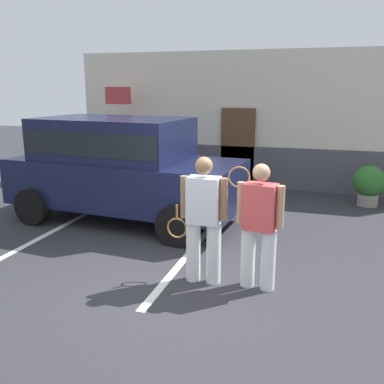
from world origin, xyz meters
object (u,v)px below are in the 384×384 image
at_px(tennis_player_woman, 259,224).
at_px(flag_pole, 112,116).
at_px(potted_plant_by_porch, 369,184).
at_px(tennis_player_man, 203,219).
at_px(parked_suv, 120,164).

bearing_deg(tennis_player_woman, flag_pole, -39.90).
distance_m(potted_plant_by_porch, flag_pole, 6.73).
distance_m(tennis_player_man, flag_pole, 6.71).
xyz_separation_m(parked_suv, flag_pole, (-1.69, 2.98, 0.74)).
bearing_deg(flag_pole, potted_plant_by_porch, -3.36).
bearing_deg(tennis_player_woman, parked_suv, -28.34).
bearing_deg(tennis_player_man, parked_suv, -45.03).
xyz_separation_m(parked_suv, tennis_player_woman, (3.11, -2.25, -0.26)).
bearing_deg(tennis_player_woman, tennis_player_man, 10.42).
distance_m(tennis_player_woman, potted_plant_by_porch, 5.17).
relative_size(potted_plant_by_porch, flag_pole, 0.34).
bearing_deg(flag_pole, tennis_player_man, -52.40).
height_order(tennis_player_man, flag_pole, flag_pole).
xyz_separation_m(tennis_player_woman, potted_plant_by_porch, (1.78, 4.84, -0.37)).
bearing_deg(tennis_player_man, potted_plant_by_porch, -118.35).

